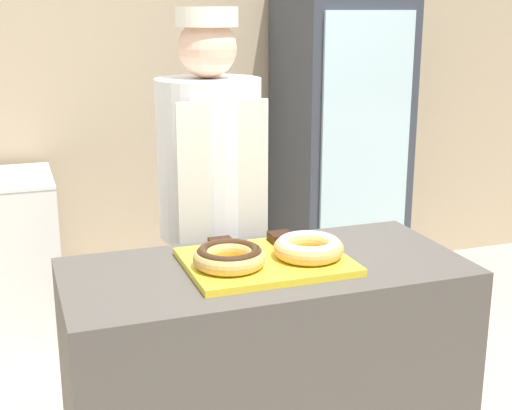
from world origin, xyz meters
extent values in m
cube|color=tan|center=(0.00, 2.13, 1.35)|extent=(8.00, 0.06, 2.70)
cube|color=#4C4742|center=(0.00, 0.00, 0.45)|extent=(1.33, 0.62, 0.89)
cube|color=yellow|center=(0.00, 0.00, 0.91)|extent=(0.53, 0.41, 0.02)
torus|color=tan|center=(-0.14, -0.03, 0.95)|extent=(0.23, 0.23, 0.06)
torus|color=#331E0F|center=(-0.14, -0.03, 0.96)|extent=(0.21, 0.21, 0.04)
torus|color=tan|center=(0.14, -0.03, 0.95)|extent=(0.23, 0.23, 0.06)
torus|color=#EFADC6|center=(0.14, -0.03, 0.96)|extent=(0.21, 0.21, 0.04)
cube|color=black|center=(-0.11, 0.15, 0.93)|extent=(0.08, 0.08, 0.03)
cube|color=black|center=(0.11, 0.15, 0.93)|extent=(0.08, 0.08, 0.03)
cylinder|color=#4C4C51|center=(-0.02, 0.59, 0.41)|extent=(0.29, 0.29, 0.83)
cylinder|color=white|center=(-0.02, 0.59, 1.14)|extent=(0.41, 0.41, 0.62)
cube|color=silver|center=(-0.02, 0.40, 0.74)|extent=(0.35, 0.02, 1.31)
sphere|color=beige|center=(-0.02, 0.59, 1.56)|extent=(0.22, 0.22, 0.22)
cylinder|color=white|center=(-0.02, 0.59, 1.68)|extent=(0.24, 0.24, 0.07)
cube|color=#333842|center=(1.10, 1.74, 0.93)|extent=(0.65, 0.66, 1.85)
cube|color=silver|center=(1.10, 1.40, 0.96)|extent=(0.53, 0.02, 1.48)
camera|label=1|loc=(-0.77, -2.07, 1.71)|focal=50.00mm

